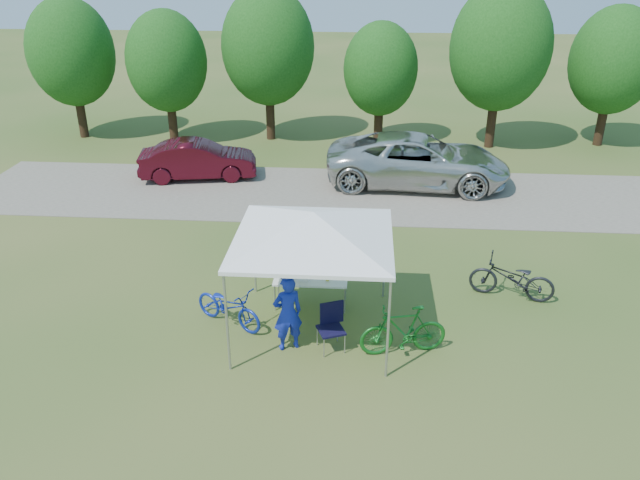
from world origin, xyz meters
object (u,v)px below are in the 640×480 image
object	(u,v)px
cooler	(299,272)
bike_green	(403,330)
folding_table	(311,280)
folding_chair	(331,322)
cyclist	(288,313)
bike_dark	(512,278)
sedan	(198,160)
bike_blue	(229,306)
minivan	(418,160)

from	to	relation	value
cooler	bike_green	size ratio (longest dim) A/B	0.25
folding_table	folding_chair	world-z (taller)	folding_chair
cyclist	bike_dark	xyz separation A→B (m)	(4.91, 2.36, -0.32)
cyclist	sedan	size ratio (longest dim) A/B	0.41
bike_blue	bike_dark	size ratio (longest dim) A/B	0.91
cyclist	bike_green	size ratio (longest dim) A/B	0.93
folding_chair	folding_table	bearing A→B (deg)	87.22
folding_chair	cooler	size ratio (longest dim) A/B	2.22
bike_dark	minivan	world-z (taller)	minivan
minivan	sedan	distance (m)	7.58
bike_green	sedan	size ratio (longest dim) A/B	0.44
bike_green	bike_dark	size ratio (longest dim) A/B	0.92
bike_blue	bike_dark	distance (m)	6.48
cyclist	bike_blue	xyz separation A→B (m)	(-1.37, 0.76, -0.36)
cyclist	sedan	distance (m)	10.81
cyclist	bike_blue	bearing A→B (deg)	-53.04
bike_green	bike_blue	bearing A→B (deg)	-114.47
cyclist	bike_green	xyz separation A→B (m)	(2.31, -0.00, -0.29)
cyclist	sedan	xyz separation A→B (m)	(-4.34, 9.90, -0.14)
folding_table	bike_dark	distance (m)	4.64
folding_chair	bike_dark	bearing A→B (deg)	6.87
folding_table	bike_green	xyz separation A→B (m)	(2.00, -1.70, -0.10)
cyclist	bike_green	world-z (taller)	cyclist
sedan	folding_table	bearing A→B (deg)	-160.82
cooler	bike_dark	xyz separation A→B (m)	(4.85, 0.67, -0.33)
cyclist	sedan	bearing A→B (deg)	-90.40
cooler	cyclist	world-z (taller)	cyclist
cyclist	bike_green	distance (m)	2.32
bike_blue	cooler	bearing A→B (deg)	-26.71
folding_table	cyclist	world-z (taller)	cyclist
bike_dark	folding_table	bearing A→B (deg)	-66.70
minivan	folding_table	bearing A→B (deg)	163.71
bike_blue	bike_dark	xyz separation A→B (m)	(6.28, 1.60, 0.05)
minivan	folding_chair	bearing A→B (deg)	169.79
folding_table	bike_dark	xyz separation A→B (m)	(4.59, 0.67, -0.13)
bike_blue	cyclist	bearing A→B (deg)	-88.93
bike_blue	sedan	bearing A→B (deg)	48.03
folding_table	bike_blue	size ratio (longest dim) A/B	0.95
folding_table	folding_chair	distance (m)	1.67
cooler	bike_dark	size ratio (longest dim) A/B	0.23
folding_table	folding_chair	bearing A→B (deg)	-70.58
cooler	sedan	xyz separation A→B (m)	(-4.39, 8.21, -0.16)
cooler	minivan	world-z (taller)	minivan
cooler	sedan	world-z (taller)	sedan
bike_green	bike_dark	distance (m)	3.51
cooler	bike_blue	world-z (taller)	cooler
folding_table	bike_blue	world-z (taller)	bike_blue
folding_chair	bike_blue	xyz separation A→B (m)	(-2.24, 0.64, -0.12)
bike_green	cyclist	bearing A→B (deg)	-102.83
folding_table	minivan	xyz separation A→B (m)	(2.93, 8.13, 0.23)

